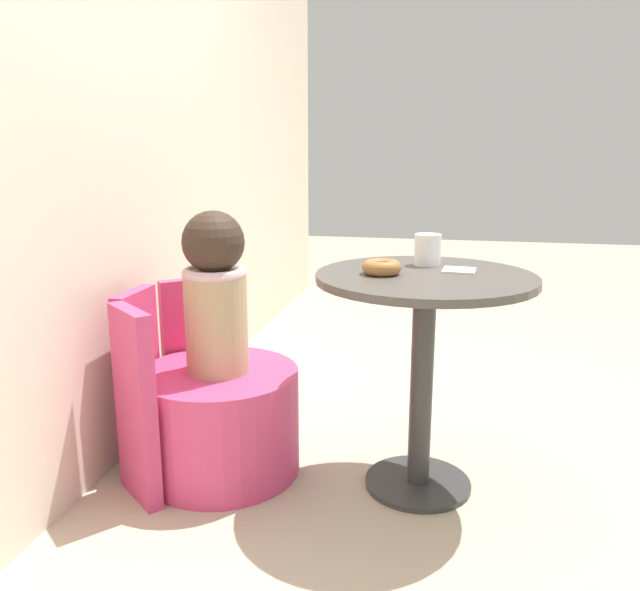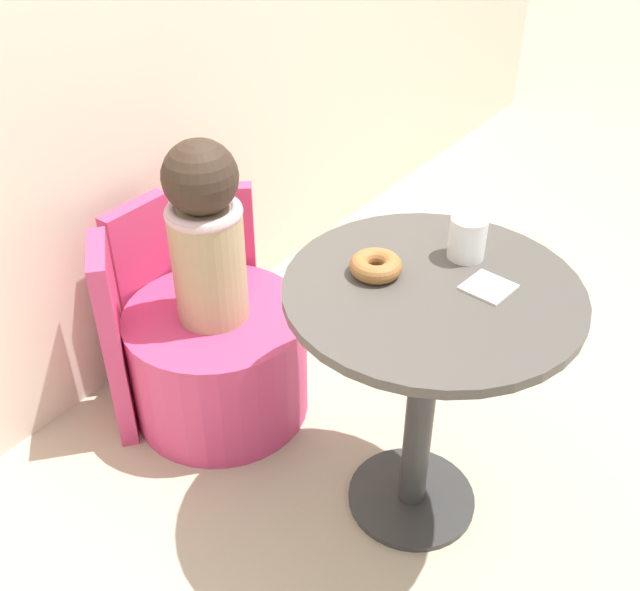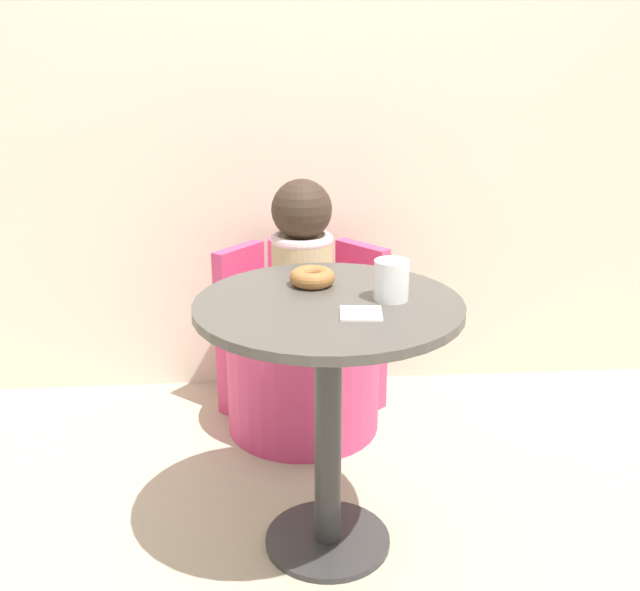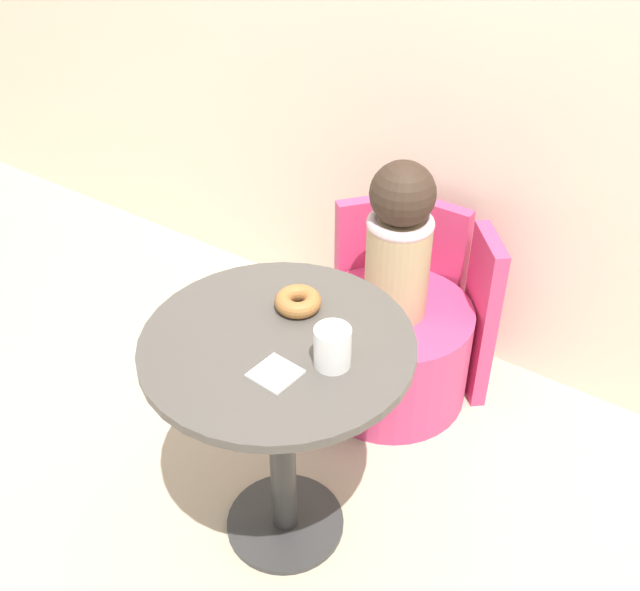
# 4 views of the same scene
# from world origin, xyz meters

# --- Properties ---
(ground_plane) EXTENTS (12.00, 12.00, 0.00)m
(ground_plane) POSITION_xyz_m (0.00, 0.00, 0.00)
(ground_plane) COLOR #B7A88E
(back_wall) EXTENTS (6.00, 0.06, 2.40)m
(back_wall) POSITION_xyz_m (0.00, 1.13, 1.20)
(back_wall) COLOR beige
(back_wall) RESTS_ON ground_plane
(round_table) EXTENTS (0.68, 0.68, 0.72)m
(round_table) POSITION_xyz_m (0.03, 0.04, 0.55)
(round_table) COLOR #333333
(round_table) RESTS_ON ground_plane
(tub_chair) EXTENTS (0.54, 0.54, 0.36)m
(tub_chair) POSITION_xyz_m (0.00, 0.72, 0.18)
(tub_chair) COLOR #D13D70
(tub_chair) RESTS_ON ground_plane
(booth_backrest) EXTENTS (0.64, 0.24, 0.63)m
(booth_backrest) POSITION_xyz_m (0.00, 0.95, 0.31)
(booth_backrest) COLOR #D13D70
(booth_backrest) RESTS_ON ground_plane
(child_figure) EXTENTS (0.21, 0.21, 0.54)m
(child_figure) POSITION_xyz_m (0.00, 0.72, 0.64)
(child_figure) COLOR tan
(child_figure) RESTS_ON tub_chair
(donut) EXTENTS (0.12, 0.12, 0.04)m
(donut) POSITION_xyz_m (0.00, 0.17, 0.74)
(donut) COLOR #9E6633
(donut) RESTS_ON round_table
(cup) EXTENTS (0.09, 0.09, 0.10)m
(cup) POSITION_xyz_m (0.19, 0.04, 0.77)
(cup) COLOR white
(cup) RESTS_ON round_table
(paper_napkin) EXTENTS (0.11, 0.11, 0.01)m
(paper_napkin) POSITION_xyz_m (0.10, -0.06, 0.72)
(paper_napkin) COLOR silver
(paper_napkin) RESTS_ON round_table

